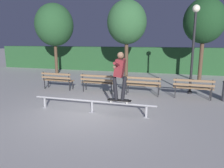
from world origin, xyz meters
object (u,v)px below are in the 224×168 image
object	(u,v)px
grind_rail	(92,103)
tree_far_left	(54,25)
park_bench_left_center	(97,81)
park_bench_rightmost	(193,86)
park_bench_right_center	(142,84)
lamp_post_right	(194,39)
tree_behind_benches	(127,23)
skateboarder	(120,72)
tree_far_right	(204,21)
skateboard	(119,100)
park_bench_leftmost	(57,79)

from	to	relation	value
grind_rail	tree_far_left	distance (m)	9.52
park_bench_left_center	park_bench_rightmost	world-z (taller)	same
park_bench_right_center	lamp_post_right	world-z (taller)	lamp_post_right
tree_far_left	tree_behind_benches	xyz separation A→B (m)	(5.42, -1.19, -0.04)
skateboarder	tree_far_right	world-z (taller)	tree_far_right
park_bench_left_center	park_bench_rightmost	distance (m)	4.22
skateboarder	lamp_post_right	bearing A→B (deg)	55.68
lamp_post_right	tree_far_left	bearing A→B (deg)	158.46
park_bench_left_center	tree_far_right	distance (m)	7.00
skateboard	park_bench_rightmost	distance (m)	3.68
grind_rail	tree_far_right	distance (m)	8.50
tree_far_right	park_bench_right_center	bearing A→B (deg)	-125.03
tree_far_left	skateboard	bearing A→B (deg)	-47.81
park_bench_leftmost	tree_far_right	xyz separation A→B (m)	(7.04, 4.02, 2.92)
park_bench_left_center	tree_far_left	xyz separation A→B (m)	(-4.73, 4.42, 2.90)
park_bench_left_center	park_bench_rightmost	size ratio (longest dim) A/B	1.00
park_bench_left_center	skateboard	bearing A→B (deg)	-57.47
grind_rail	lamp_post_right	xyz separation A→B (m)	(3.41, 3.60, 2.15)
park_bench_rightmost	tree_far_right	xyz separation A→B (m)	(0.71, 4.02, 2.92)
grind_rail	park_bench_leftmost	world-z (taller)	park_bench_leftmost
skateboarder	park_bench_leftmost	size ratio (longest dim) A/B	0.97
park_bench_left_center	tree_behind_benches	xyz separation A→B (m)	(0.68, 3.23, 2.87)
park_bench_rightmost	grind_rail	bearing A→B (deg)	-142.06
tree_behind_benches	skateboarder	bearing A→B (deg)	-80.08
skateboard	skateboarder	world-z (taller)	skateboarder
park_bench_rightmost	lamp_post_right	size ratio (longest dim) A/B	0.41
grind_rail	park_bench_rightmost	bearing A→B (deg)	37.94
skateboarder	park_bench_leftmost	bearing A→B (deg)	144.89
park_bench_left_center	tree_behind_benches	distance (m)	4.37
grind_rail	tree_behind_benches	bearing A→B (deg)	90.77
skateboarder	tree_far_left	world-z (taller)	tree_far_left
park_bench_left_center	park_bench_right_center	distance (m)	2.11
skateboard	lamp_post_right	bearing A→B (deg)	55.65
park_bench_rightmost	tree_behind_benches	size ratio (longest dim) A/B	0.34
park_bench_rightmost	tree_far_left	distance (m)	10.40
skateboarder	tree_far_right	size ratio (longest dim) A/B	0.33
skateboard	tree_behind_benches	world-z (taller)	tree_behind_benches
grind_rail	skateboarder	xyz separation A→B (m)	(0.96, 0.00, 1.10)
park_bench_right_center	park_bench_rightmost	size ratio (longest dim) A/B	1.00
park_bench_left_center	lamp_post_right	xyz separation A→B (m)	(4.18, 0.91, 1.94)
grind_rail	skateboarder	bearing A→B (deg)	0.00
skateboarder	lamp_post_right	distance (m)	4.48
park_bench_right_center	park_bench_rightmost	bearing A→B (deg)	0.00
park_bench_right_center	tree_behind_benches	xyz separation A→B (m)	(-1.42, 3.23, 2.87)
skateboarder	tree_far_left	bearing A→B (deg)	132.21
park_bench_left_center	tree_far_left	bearing A→B (deg)	136.94
park_bench_leftmost	skateboarder	bearing A→B (deg)	-35.11
park_bench_right_center	tree_far_right	size ratio (longest dim) A/B	0.34
park_bench_right_center	skateboarder	bearing A→B (deg)	-98.22
park_bench_rightmost	lamp_post_right	distance (m)	2.15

